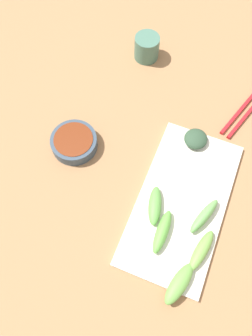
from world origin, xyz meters
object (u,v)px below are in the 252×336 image
sauce_bowl (74,142)px  tea_cup (147,47)px  chopsticks (250,105)px  serving_plate (181,203)px

sauce_bowl → tea_cup: size_ratio=1.66×
chopsticks → tea_cup: tea_cup is taller
sauce_bowl → chopsticks: 0.44m
serving_plate → tea_cup: 0.42m
chopsticks → sauce_bowl: bearing=-125.3°
serving_plate → tea_cup: bearing=121.0°
serving_plate → sauce_bowl: bearing=171.1°
sauce_bowl → serving_plate: 0.28m
sauce_bowl → tea_cup: 0.32m
serving_plate → chopsticks: (0.08, 0.31, -0.00)m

